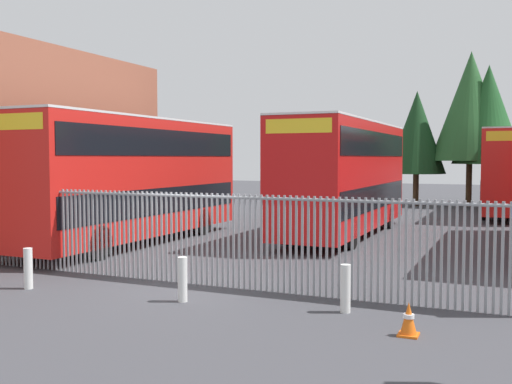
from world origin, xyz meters
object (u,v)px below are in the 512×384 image
Objects in this scene: bollard_center_front at (183,279)px; double_decker_bus_near_gate at (133,175)px; bollard_near_left at (28,268)px; double_decker_bus_far_back at (512,169)px; bollard_near_right at (345,289)px; double_decker_bus_behind_fence_left at (345,173)px; traffic_cone_by_gate at (409,319)px.

double_decker_bus_near_gate is at bearing 132.08° from bollard_center_front.
bollard_near_left is 1.00× the size of bollard_center_front.
double_decker_bus_far_back is 11.38× the size of bollard_near_right.
double_decker_bus_far_back is 11.38× the size of bollard_center_front.
bollard_near_right is (9.35, -6.08, -1.95)m from double_decker_bus_near_gate.
bollard_center_front is at bearing -104.94° from double_decker_bus_far_back.
double_decker_bus_behind_fence_left reaches higher than bollard_center_front.
double_decker_bus_far_back reaches higher than bollard_center_front.
double_decker_bus_behind_fence_left is 11.38× the size of bollard_near_right.
double_decker_bus_near_gate is 11.38× the size of bollard_near_right.
double_decker_bus_behind_fence_left is 11.38× the size of bollard_center_front.
double_decker_bus_near_gate is at bearing 106.53° from bollard_near_left.
double_decker_bus_behind_fence_left is 13.14m from traffic_cone_by_gate.
double_decker_bus_far_back reaches higher than bollard_near_right.
bollard_center_front is (-0.30, -11.69, -1.95)m from double_decker_bus_behind_fence_left.
double_decker_bus_far_back is at bearing 75.06° from bollard_center_front.
double_decker_bus_near_gate is 20.51m from double_decker_bus_far_back.
double_decker_bus_near_gate is 18.32× the size of traffic_cone_by_gate.
double_decker_bus_behind_fence_left is at bearing 88.53° from bollard_center_front.
traffic_cone_by_gate is at bearing -36.81° from bollard_near_right.
bollard_near_left is (-10.08, -23.54, -1.95)m from double_decker_bus_far_back.
double_decker_bus_behind_fence_left reaches higher than bollard_near_left.
bollard_center_front reaches higher than traffic_cone_by_gate.
double_decker_bus_near_gate is 11.33m from bollard_near_right.
double_decker_bus_far_back is at bearing 82.92° from bollard_near_right.
bollard_near_right is at bearing 7.38° from bollard_near_left.
double_decker_bus_near_gate is 11.38× the size of bollard_center_front.
bollard_center_front is 3.41m from bollard_near_right.
double_decker_bus_behind_fence_left is 11.38× the size of bollard_near_left.
bollard_near_right is (3.37, 0.55, 0.00)m from bollard_center_front.
double_decker_bus_near_gate is 1.00× the size of double_decker_bus_far_back.
traffic_cone_by_gate is (4.45, -12.18, -2.13)m from double_decker_bus_behind_fence_left.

